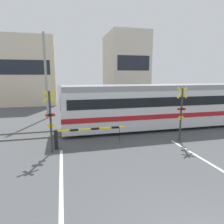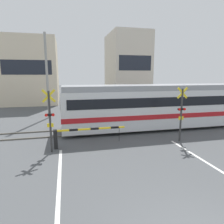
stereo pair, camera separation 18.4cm
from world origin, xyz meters
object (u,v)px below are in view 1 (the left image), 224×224
at_px(commuter_train, 180,104).
at_px(pedestrian, 93,104).
at_px(crossing_signal_right, 181,112).
at_px(crossing_signal_left, 51,118).
at_px(crossing_barrier_near, 76,134).
at_px(crossing_barrier_far, 127,111).

height_order(commuter_train, pedestrian, commuter_train).
bearing_deg(commuter_train, crossing_signal_right, -122.15).
relative_size(crossing_signal_left, pedestrian, 1.88).
distance_m(crossing_signal_left, crossing_signal_right, 7.51).
relative_size(crossing_barrier_near, pedestrian, 2.28).
height_order(crossing_signal_left, crossing_signal_right, same).
xyz_separation_m(crossing_barrier_far, pedestrian, (-2.63, 3.20, 0.24)).
relative_size(crossing_signal_left, crossing_signal_right, 1.00).
xyz_separation_m(commuter_train, crossing_barrier_near, (-8.31, -2.86, -0.98)).
distance_m(crossing_signal_right, pedestrian, 10.56).
xyz_separation_m(commuter_train, crossing_signal_left, (-9.57, -3.28, 0.07)).
bearing_deg(crossing_signal_right, crossing_barrier_far, 100.88).
relative_size(commuter_train, crossing_barrier_far, 4.54).
bearing_deg(commuter_train, crossing_barrier_far, 135.25).
distance_m(commuter_train, crossing_barrier_near, 8.84).
relative_size(crossing_barrier_near, crossing_barrier_far, 1.00).
height_order(crossing_signal_left, pedestrian, crossing_signal_left).
xyz_separation_m(crossing_signal_left, crossing_signal_right, (7.51, 0.00, 0.00)).
bearing_deg(crossing_signal_right, crossing_barrier_near, 176.19).
bearing_deg(crossing_barrier_far, crossing_signal_left, -133.53).
bearing_deg(commuter_train, crossing_signal_left, -161.09).
bearing_deg(pedestrian, crossing_barrier_far, -50.57).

